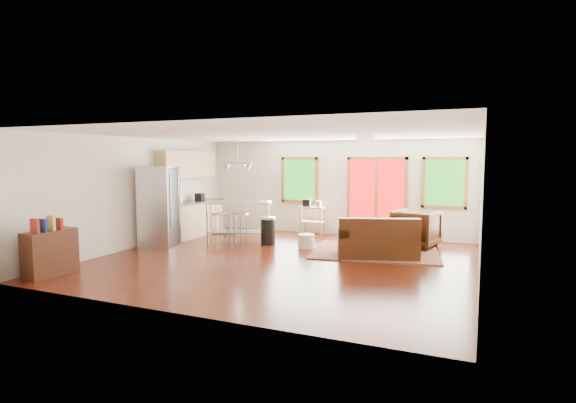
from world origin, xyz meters
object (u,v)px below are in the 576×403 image
at_px(ottoman, 364,236).
at_px(island, 238,214).
at_px(loveseat, 377,241).
at_px(kitchen_cart, 312,211).
at_px(armchair, 416,227).
at_px(rug, 375,252).
at_px(refrigerator, 159,207).
at_px(coffee_table, 395,237).

height_order(ottoman, island, island).
relative_size(loveseat, kitchen_cart, 1.90).
distance_m(armchair, kitchen_cart, 2.95).
relative_size(ottoman, kitchen_cart, 0.67).
xyz_separation_m(rug, refrigerator, (-4.90, -1.34, 0.95)).
relative_size(rug, refrigerator, 1.43).
bearing_deg(armchair, rug, 65.10).
bearing_deg(island, loveseat, -5.64).
bearing_deg(armchair, refrigerator, 35.38).
xyz_separation_m(coffee_table, ottoman, (-0.81, 0.33, -0.09)).
xyz_separation_m(loveseat, armchair, (0.61, 1.47, 0.14)).
bearing_deg(kitchen_cart, island, -126.41).
bearing_deg(armchair, kitchen_cart, 0.34).
bearing_deg(island, rug, 2.48).
bearing_deg(ottoman, kitchen_cart, 153.34).
bearing_deg(refrigerator, loveseat, -4.52).
height_order(loveseat, island, island).
xyz_separation_m(rug, ottoman, (-0.44, 0.79, 0.21)).
distance_m(coffee_table, kitchen_cart, 2.76).
relative_size(rug, island, 1.56).
height_order(rug, loveseat, loveseat).
relative_size(ottoman, island, 0.38).
xyz_separation_m(armchair, island, (-4.18, -1.12, 0.22)).
bearing_deg(loveseat, refrigerator, 171.03).
xyz_separation_m(rug, loveseat, (0.15, -0.50, 0.34)).
distance_m(refrigerator, island, 1.92).
bearing_deg(loveseat, island, 155.96).
distance_m(ottoman, kitchen_cart, 1.92).
distance_m(coffee_table, ottoman, 0.88).
height_order(coffee_table, kitchen_cart, kitchen_cart).
bearing_deg(island, ottoman, 17.44).
bearing_deg(kitchen_cart, coffee_table, -25.23).
bearing_deg(refrigerator, kitchen_cart, 32.81).
xyz_separation_m(armchair, kitchen_cart, (-2.87, 0.65, 0.18)).
height_order(coffee_table, island, island).
bearing_deg(loveseat, kitchen_cart, 118.34).
relative_size(rug, ottoman, 4.16).
distance_m(armchair, refrigerator, 6.13).
bearing_deg(armchair, loveseat, 80.60).
relative_size(coffee_table, refrigerator, 0.47).
relative_size(refrigerator, kitchen_cart, 1.95).
relative_size(loveseat, ottoman, 2.84).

